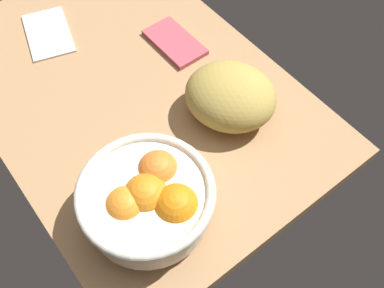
% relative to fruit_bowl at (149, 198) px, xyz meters
% --- Properties ---
extents(ground_plane, '(0.80, 0.55, 0.03)m').
position_rel_fruit_bowl_xyz_m(ground_plane, '(-0.25, 0.12, -0.07)').
color(ground_plane, '#A87D53').
extents(fruit_bowl, '(0.21, 0.21, 0.10)m').
position_rel_fruit_bowl_xyz_m(fruit_bowl, '(0.00, 0.00, 0.00)').
color(fruit_bowl, silver).
rests_on(fruit_bowl, ground).
extents(bread_loaf, '(0.22, 0.21, 0.10)m').
position_rel_fruit_bowl_xyz_m(bread_loaf, '(-0.08, 0.24, -0.01)').
color(bread_loaf, '#B09646').
rests_on(bread_loaf, ground).
extents(napkin_folded, '(0.14, 0.08, 0.01)m').
position_rel_fruit_bowl_xyz_m(napkin_folded, '(-0.29, 0.27, -0.05)').
color(napkin_folded, '#B64A57').
rests_on(napkin_folded, ground).
extents(napkin_spare, '(0.17, 0.13, 0.01)m').
position_rel_fruit_bowl_xyz_m(napkin_spare, '(-0.49, 0.07, -0.05)').
color(napkin_spare, silver).
rests_on(napkin_spare, ground).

